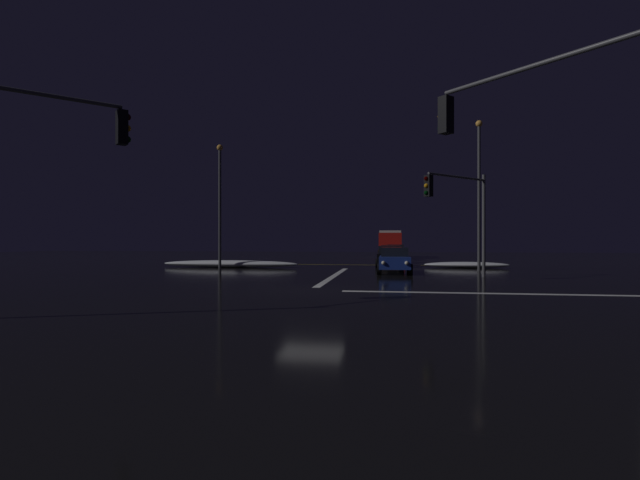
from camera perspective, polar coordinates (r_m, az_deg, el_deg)
name	(u,v)px	position (r m, az deg, el deg)	size (l,w,h in m)	color
ground	(311,292)	(18.66, -1.07, -6.36)	(120.00, 120.00, 0.10)	black
stop_line_north	(334,276)	(26.32, 1.77, -4.39)	(0.35, 13.29, 0.01)	white
centre_line_ns	(351,265)	(37.84, 3.85, -3.05)	(22.00, 0.15, 0.01)	yellow
crosswalk_bar_east	(519,294)	(19.00, 23.21, -6.09)	(13.29, 0.40, 0.01)	white
snow_bank_left_curb	(230,264)	(34.94, -11.00, -2.88)	(10.26, 1.50, 0.52)	white
snow_bank_right_curb	(466,265)	(35.27, 17.51, -2.92)	(6.00, 1.50, 0.43)	white
sedan_blue	(395,260)	(28.79, 9.12, -2.42)	(2.02, 4.33, 1.57)	navy
sedan_black	(390,256)	(35.53, 8.53, -1.96)	(2.02, 4.33, 1.57)	black
sedan_gray	(391,254)	(41.22, 8.65, -1.68)	(2.02, 4.33, 1.57)	slate
sedan_red	(395,252)	(46.97, 9.23, -1.48)	(2.02, 4.33, 1.57)	maroon
box_truck	(390,243)	(53.77, 8.59, -0.32)	(2.68, 8.28, 3.08)	red
traffic_signal_ne	(460,204)	(25.33, 16.81, 4.26)	(3.53, 3.53, 5.59)	#4C4C51
traffic_signal_sw	(24,152)	(15.35, -32.52, 9.05)	(3.45, 3.45, 6.40)	#4C4C51
traffic_signal_se	(545,133)	(12.38, 25.84, 11.67)	(3.82, 3.82, 6.49)	#4C4C51
streetlamp_left_near	(220,197)	(33.99, -12.17, 5.20)	(0.44, 0.44, 8.82)	#424247
streetlamp_right_near	(479,185)	(32.38, 18.91, 6.42)	(0.44, 0.44, 9.86)	#424247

